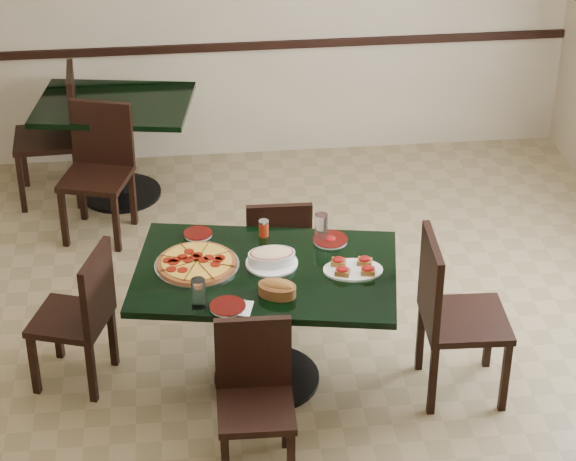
{
  "coord_description": "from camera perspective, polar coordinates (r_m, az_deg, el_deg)",
  "views": [
    {
      "loc": [
        -0.52,
        -5.22,
        4.02
      ],
      "look_at": [
        0.05,
        0.0,
        0.9
      ],
      "focal_mm": 70.0,
      "sensor_mm": 36.0,
      "label": 1
    }
  ],
  "objects": [
    {
      "name": "main_table",
      "position": [
        6.15,
        -1.13,
        -3.43
      ],
      "size": [
        1.54,
        1.14,
        0.75
      ],
      "rotation": [
        0.0,
        0.0,
        -0.18
      ],
      "color": "black",
      "rests_on": "floor"
    },
    {
      "name": "pepperoni_pizza",
      "position": [
        6.09,
        -4.66,
        -1.67
      ],
      "size": [
        0.46,
        0.46,
        0.04
      ],
      "rotation": [
        0.0,
        0.0,
        -0.38
      ],
      "color": "silver",
      "rests_on": "main_table"
    },
    {
      "name": "side_plate_far_r",
      "position": [
        6.3,
        2.17,
        -0.47
      ],
      "size": [
        0.2,
        0.2,
        0.03
      ],
      "rotation": [
        0.0,
        0.0,
        -0.12
      ],
      "color": "white",
      "rests_on": "main_table"
    },
    {
      "name": "side_plate_near",
      "position": [
        5.75,
        -3.08,
        -3.87
      ],
      "size": [
        0.19,
        0.19,
        0.02
      ],
      "rotation": [
        0.0,
        0.0,
        -0.23
      ],
      "color": "white",
      "rests_on": "main_table"
    },
    {
      "name": "back_table",
      "position": [
        8.17,
        -8.73,
        5.03
      ],
      "size": [
        1.19,
        0.95,
        0.75
      ],
      "rotation": [
        0.0,
        0.0,
        -0.16
      ],
      "color": "black",
      "rests_on": "floor"
    },
    {
      "name": "chair_left",
      "position": [
        6.31,
        -10.4,
        -4.05
      ],
      "size": [
        0.51,
        0.51,
        0.86
      ],
      "rotation": [
        0.0,
        0.0,
        -1.9
      ],
      "color": "black",
      "rests_on": "floor"
    },
    {
      "name": "room_shell",
      "position": [
        7.67,
        5.91,
        8.73
      ],
      "size": [
        5.5,
        5.5,
        5.5
      ],
      "color": "silver",
      "rests_on": "floor"
    },
    {
      "name": "back_chair_left",
      "position": [
        8.22,
        -11.58,
        5.13
      ],
      "size": [
        0.48,
        0.48,
        0.98
      ],
      "rotation": [
        0.0,
        0.0,
        -1.53
      ],
      "color": "black",
      "rests_on": "floor"
    },
    {
      "name": "pepper_shaker",
      "position": [
        6.33,
        -1.24,
        0.13
      ],
      "size": [
        0.06,
        0.06,
        0.1
      ],
      "color": "#B02F12",
      "rests_on": "main_table"
    },
    {
      "name": "bread_basket",
      "position": [
        5.82,
        -0.55,
        -2.96
      ],
      "size": [
        0.24,
        0.21,
        0.09
      ],
      "rotation": [
        0.0,
        0.0,
        -0.4
      ],
      "color": "brown",
      "rests_on": "main_table"
    },
    {
      "name": "back_chair_near",
      "position": [
        7.75,
        -9.58,
        3.42
      ],
      "size": [
        0.54,
        0.54,
        0.92
      ],
      "rotation": [
        0.0,
        0.0,
        -0.29
      ],
      "color": "black",
      "rests_on": "floor"
    },
    {
      "name": "napkin_setting",
      "position": [
        5.75,
        -2.51,
        -3.94
      ],
      "size": [
        0.17,
        0.17,
        0.01
      ],
      "rotation": [
        0.0,
        0.0,
        -0.25
      ],
      "color": "white",
      "rests_on": "main_table"
    },
    {
      "name": "chair_far",
      "position": [
        6.77,
        -0.5,
        -1.03
      ],
      "size": [
        0.4,
        0.4,
        0.83
      ],
      "rotation": [
        0.0,
        0.0,
        3.12
      ],
      "color": "black",
      "rests_on": "floor"
    },
    {
      "name": "chair_near",
      "position": [
        5.68,
        -1.7,
        -8.1
      ],
      "size": [
        0.4,
        0.4,
        0.83
      ],
      "rotation": [
        0.0,
        0.0,
        -0.03
      ],
      "color": "black",
      "rests_on": "floor"
    },
    {
      "name": "chair_right",
      "position": [
        6.15,
        8.21,
        -3.94
      ],
      "size": [
        0.48,
        0.48,
        0.98
      ],
      "rotation": [
        0.0,
        0.0,
        1.53
      ],
      "color": "black",
      "rests_on": "floor"
    },
    {
      "name": "water_glass_b",
      "position": [
        5.73,
        -4.58,
        -3.19
      ],
      "size": [
        0.07,
        0.07,
        0.16
      ],
      "primitive_type": "cylinder",
      "color": "silver",
      "rests_on": "main_table"
    },
    {
      "name": "lasagna_casserole",
      "position": [
        6.07,
        -0.84,
        -1.35
      ],
      "size": [
        0.29,
        0.29,
        0.09
      ],
      "rotation": [
        0.0,
        0.0,
        0.05
      ],
      "color": "white",
      "rests_on": "main_table"
    },
    {
      "name": "floor",
      "position": [
        6.61,
        -0.43,
        -6.73
      ],
      "size": [
        5.5,
        5.5,
        0.0
      ],
      "primitive_type": "plane",
      "color": "olive",
      "rests_on": "ground"
    },
    {
      "name": "side_plate_far_l",
      "position": [
        6.37,
        -4.59,
        -0.17
      ],
      "size": [
        0.16,
        0.16,
        0.02
      ],
      "rotation": [
        0.0,
        0.0,
        0.18
      ],
      "color": "white",
      "rests_on": "main_table"
    },
    {
      "name": "water_glass_a",
      "position": [
        6.28,
        1.7,
        0.17
      ],
      "size": [
        0.07,
        0.07,
        0.16
      ],
      "primitive_type": "cylinder",
      "color": "silver",
      "rests_on": "main_table"
    },
    {
      "name": "bruschetta_platter",
      "position": [
        6.03,
        3.33,
        -1.89
      ],
      "size": [
        0.34,
        0.25,
        0.05
      ],
      "rotation": [
        0.0,
        0.0,
        -0.09
      ],
      "color": "white",
      "rests_on": "main_table"
    }
  ]
}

